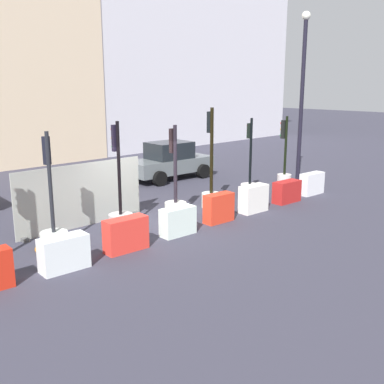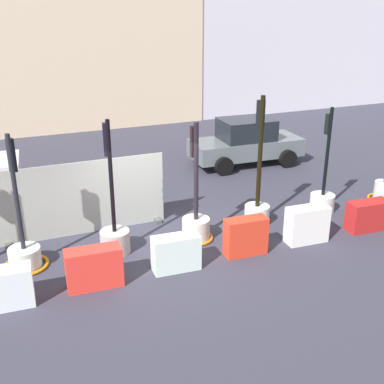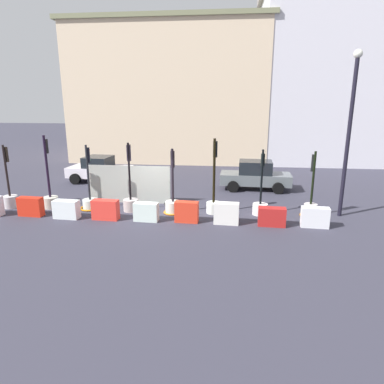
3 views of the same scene
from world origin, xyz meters
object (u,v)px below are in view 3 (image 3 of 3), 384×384
at_px(construction_barrier_4, 146,212).
at_px(construction_barrier_7, 272,217).
at_px(traffic_light_4, 173,203).
at_px(construction_barrier_6, 226,213).
at_px(construction_barrier_1, 31,207).
at_px(traffic_light_2, 90,200).
at_px(traffic_light_3, 131,200).
at_px(car_white_van, 100,169).
at_px(traffic_light_7, 311,205).
at_px(construction_barrier_8, 315,217).
at_px(construction_barrier_2, 66,209).
at_px(car_grey_saloon, 255,176).
at_px(construction_barrier_3, 105,210).
at_px(construction_barrier_5, 187,212).
at_px(traffic_light_5, 214,198).
at_px(traffic_light_6, 260,204).
at_px(traffic_light_1, 50,195).
at_px(traffic_light_0, 10,196).
at_px(street_lamp_post, 350,125).

height_order(construction_barrier_4, construction_barrier_7, construction_barrier_4).
bearing_deg(traffic_light_4, construction_barrier_6, -25.19).
bearing_deg(traffic_light_4, construction_barrier_1, -170.23).
bearing_deg(construction_barrier_7, traffic_light_2, 170.37).
distance_m(traffic_light_3, car_white_van, 6.80).
bearing_deg(traffic_light_3, construction_barrier_4, -50.93).
bearing_deg(traffic_light_2, traffic_light_7, -0.02).
relative_size(construction_barrier_4, construction_barrier_8, 0.95).
bearing_deg(construction_barrier_2, car_grey_saloon, 35.35).
height_order(traffic_light_3, construction_barrier_4, traffic_light_3).
bearing_deg(construction_barrier_3, construction_barrier_5, 0.71).
bearing_deg(construction_barrier_4, traffic_light_3, 129.07).
bearing_deg(construction_barrier_3, construction_barrier_2, -178.91).
bearing_deg(traffic_light_3, traffic_light_2, 176.83).
relative_size(traffic_light_3, traffic_light_4, 1.07).
bearing_deg(traffic_light_5, construction_barrier_6, -66.50).
height_order(traffic_light_6, traffic_light_7, traffic_light_6).
bearing_deg(construction_barrier_5, traffic_light_1, 169.14).
distance_m(traffic_light_4, construction_barrier_4, 1.54).
distance_m(traffic_light_0, construction_barrier_5, 8.86).
bearing_deg(traffic_light_5, traffic_light_6, 0.08).
bearing_deg(traffic_light_6, traffic_light_4, -176.69).
xyz_separation_m(traffic_light_4, traffic_light_7, (6.22, 0.22, 0.04)).
bearing_deg(construction_barrier_4, construction_barrier_5, 1.37).
bearing_deg(construction_barrier_4, traffic_light_7, 11.05).
xyz_separation_m(construction_barrier_7, car_grey_saloon, (-0.29, 6.11, 0.42)).
distance_m(traffic_light_0, traffic_light_6, 12.00).
bearing_deg(construction_barrier_1, construction_barrier_7, -0.63).
bearing_deg(construction_barrier_5, construction_barrier_2, -179.16).
bearing_deg(traffic_light_1, construction_barrier_5, -10.86).
bearing_deg(construction_barrier_4, traffic_light_6, 15.91).
distance_m(traffic_light_2, construction_barrier_2, 1.53).
relative_size(construction_barrier_4, car_white_van, 0.27).
bearing_deg(traffic_light_7, traffic_light_2, 179.98).
xyz_separation_m(traffic_light_4, construction_barrier_6, (2.48, -1.17, -0.02)).
distance_m(traffic_light_0, street_lamp_post, 15.97).
bearing_deg(traffic_light_1, traffic_light_3, -0.76).
bearing_deg(traffic_light_6, construction_barrier_6, -137.37).
bearing_deg(traffic_light_1, construction_barrier_4, -14.94).
relative_size(construction_barrier_6, construction_barrier_7, 0.93).
bearing_deg(construction_barrier_7, construction_barrier_8, 1.24).
xyz_separation_m(traffic_light_5, construction_barrier_5, (-1.09, -1.37, -0.24)).
xyz_separation_m(construction_barrier_4, construction_barrier_8, (7.08, 0.02, 0.02)).
bearing_deg(traffic_light_0, car_grey_saloon, 22.19).
xyz_separation_m(traffic_light_7, construction_barrier_2, (-10.79, -1.44, -0.12)).
relative_size(traffic_light_5, construction_barrier_2, 3.02).
height_order(construction_barrier_3, car_white_van, car_white_van).
xyz_separation_m(car_white_van, street_lamp_post, (13.28, -5.39, 3.25)).
xyz_separation_m(traffic_light_6, construction_barrier_6, (-1.52, -1.40, -0.03)).
xyz_separation_m(traffic_light_3, street_lamp_post, (9.61, 0.34, 3.49)).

